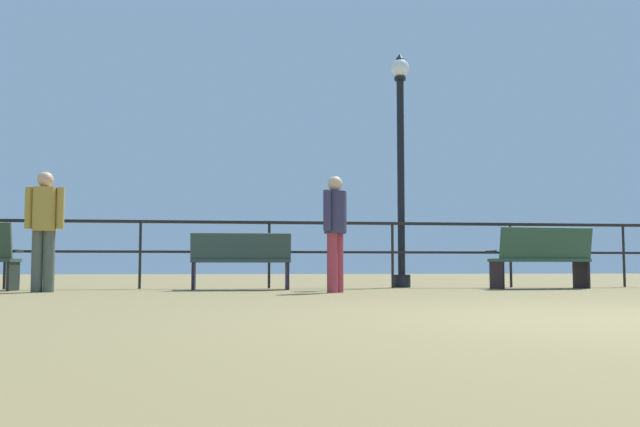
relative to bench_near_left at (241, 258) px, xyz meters
name	(u,v)px	position (x,y,z in m)	size (l,w,h in m)	color
pier_railing	(392,239)	(2.55, 0.78, 0.33)	(20.81, 0.05, 1.11)	black
bench_near_left	(241,258)	(0.00, 0.00, 0.00)	(1.52, 0.64, 0.86)	#304441
bench_near_right	(542,256)	(4.84, -0.01, 0.05)	(1.64, 0.81, 0.98)	#2E4E39
lamppost_center	(401,158)	(2.75, 0.96, 1.74)	(0.32, 0.32, 4.07)	black
person_by_bench	(44,223)	(-2.76, -0.61, 0.48)	(0.54, 0.32, 1.69)	#4B5449
person_at_railing	(335,226)	(1.26, -1.31, 0.43)	(0.37, 0.42, 1.60)	#A73341
seagull_on_rail	(53,214)	(-2.97, 0.79, 0.71)	(0.40, 0.27, 0.20)	silver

